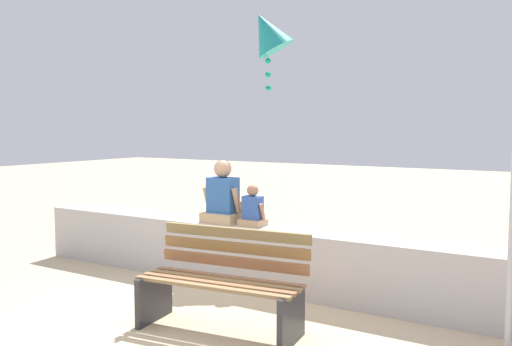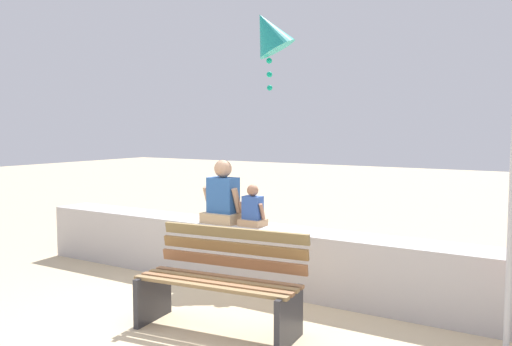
% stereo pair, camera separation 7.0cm
% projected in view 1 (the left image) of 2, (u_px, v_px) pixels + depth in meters
% --- Properties ---
extents(ground_plane, '(40.00, 40.00, 0.00)m').
position_uv_depth(ground_plane, '(209.00, 321.00, 5.11)').
color(ground_plane, '#C4AF8A').
extents(seawall_ledge, '(6.75, 0.52, 0.69)m').
position_uv_depth(seawall_ledge, '(273.00, 258.00, 6.11)').
color(seawall_ledge, '#B5AFAD').
rests_on(seawall_ledge, ground).
extents(park_bench, '(1.55, 0.78, 0.88)m').
position_uv_depth(park_bench, '(223.00, 284.00, 4.87)').
color(park_bench, olive).
rests_on(park_bench, ground).
extents(person_adult, '(0.48, 0.35, 0.74)m').
position_uv_depth(person_adult, '(223.00, 198.00, 6.38)').
color(person_adult, tan).
rests_on(person_adult, seawall_ledge).
extents(person_child, '(0.31, 0.23, 0.47)m').
position_uv_depth(person_child, '(253.00, 210.00, 6.17)').
color(person_child, tan).
rests_on(person_child, seawall_ledge).
extents(kite_teal, '(0.89, 0.81, 1.12)m').
position_uv_depth(kite_teal, '(267.00, 32.00, 7.38)').
color(kite_teal, teal).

